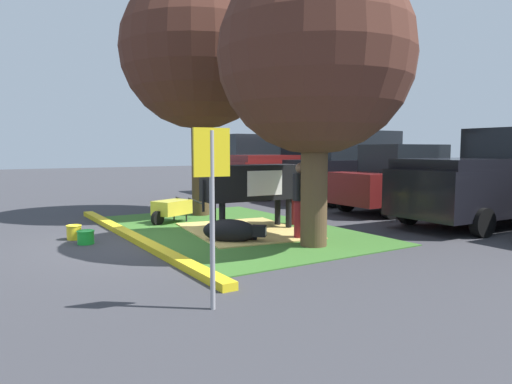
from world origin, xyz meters
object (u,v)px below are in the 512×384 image
(shade_tree_right, at_px, (316,57))
(hatchback_white, at_px, (403,179))
(suv_dark_grey, at_px, (259,163))
(cow_holstein, at_px, (256,183))
(person_handler, at_px, (300,198))
(calf_lying, at_px, (231,231))
(suv_black, at_px, (352,167))
(shade_tree_left, at_px, (199,51))
(pickup_truck_black, at_px, (493,180))
(person_visitor_near, at_px, (293,193))
(bucket_yellow, at_px, (74,232))
(parking_sign, at_px, (212,182))
(bucket_green, at_px, (86,237))
(pickup_truck_maroon, at_px, (294,168))
(wheelbarrow, at_px, (171,208))

(shade_tree_right, relative_size, hatchback_white, 1.23)
(shade_tree_right, height_order, suv_dark_grey, shade_tree_right)
(cow_holstein, height_order, person_handler, person_handler)
(calf_lying, bearing_deg, cow_holstein, 128.94)
(person_handler, xyz_separation_m, suv_black, (-4.42, 5.65, 0.41))
(shade_tree_left, xyz_separation_m, person_handler, (4.30, 0.26, -3.72))
(shade_tree_right, xyz_separation_m, pickup_truck_black, (0.25, 5.54, -2.49))
(shade_tree_right, distance_m, suv_black, 8.15)
(suv_black, relative_size, hatchback_white, 1.05)
(shade_tree_right, height_order, calf_lying, shade_tree_right)
(calf_lying, height_order, person_visitor_near, person_visitor_near)
(bucket_yellow, bearing_deg, person_visitor_near, 79.50)
(shade_tree_right, xyz_separation_m, parking_sign, (2.14, -3.26, -2.10))
(bucket_yellow, height_order, bucket_green, bucket_yellow)
(cow_holstein, bearing_deg, parking_sign, -37.43)
(shade_tree_left, relative_size, bucket_green, 19.76)
(shade_tree_right, height_order, pickup_truck_maroon, shade_tree_right)
(wheelbarrow, relative_size, parking_sign, 0.74)
(parking_sign, xyz_separation_m, pickup_truck_black, (-1.89, 8.80, -0.39))
(cow_holstein, bearing_deg, pickup_truck_black, 66.89)
(suv_dark_grey, bearing_deg, shade_tree_right, -27.39)
(shade_tree_left, relative_size, shade_tree_right, 1.23)
(hatchback_white, bearing_deg, parking_sign, -61.95)
(suv_dark_grey, distance_m, pickup_truck_maroon, 2.48)
(calf_lying, bearing_deg, wheelbarrow, -178.43)
(cow_holstein, bearing_deg, shade_tree_left, -179.47)
(shade_tree_right, xyz_separation_m, wheelbarrow, (-4.17, -1.26, -3.22))
(bucket_yellow, distance_m, suv_black, 9.93)
(suv_dark_grey, bearing_deg, pickup_truck_maroon, 2.07)
(wheelbarrow, bearing_deg, shade_tree_left, 124.69)
(pickup_truck_black, bearing_deg, calf_lying, -101.90)
(person_handler, height_order, bucket_green, person_handler)
(cow_holstein, xyz_separation_m, pickup_truck_maroon, (-5.94, 5.54, 0.00))
(cow_holstein, bearing_deg, pickup_truck_maroon, 136.97)
(person_visitor_near, height_order, wheelbarrow, person_visitor_near)
(shade_tree_right, distance_m, wheelbarrow, 5.41)
(calf_lying, bearing_deg, suv_dark_grey, 144.68)
(cow_holstein, bearing_deg, shade_tree_right, 0.10)
(hatchback_white, bearing_deg, wheelbarrow, -103.92)
(calf_lying, bearing_deg, shade_tree_right, 45.35)
(cow_holstein, xyz_separation_m, pickup_truck_black, (2.36, 5.54, 0.00))
(bucket_green, bearing_deg, suv_dark_grey, 130.93)
(person_visitor_near, bearing_deg, pickup_truck_maroon, 143.03)
(person_handler, relative_size, bucket_green, 4.68)
(shade_tree_left, distance_m, suv_dark_grey, 8.44)
(shade_tree_left, relative_size, person_handler, 4.22)
(wheelbarrow, relative_size, pickup_truck_maroon, 0.29)
(wheelbarrow, xyz_separation_m, suv_dark_grey, (-6.35, 6.71, 0.88))
(person_handler, bearing_deg, person_visitor_near, 148.14)
(hatchback_white, xyz_separation_m, pickup_truck_black, (2.76, 0.07, 0.13))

